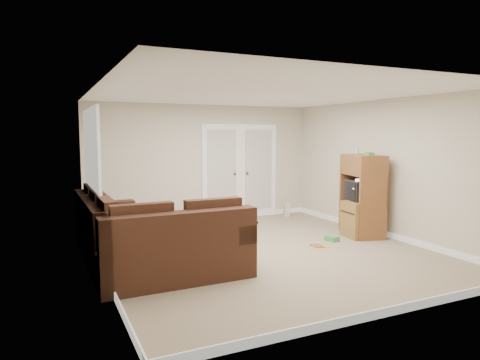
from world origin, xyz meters
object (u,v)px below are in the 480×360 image
coffee_table (210,234)px  side_cabinet (360,216)px  tv_armoire (362,195)px  sectional_sofa (139,241)px

coffee_table → side_cabinet: size_ratio=1.05×
coffee_table → tv_armoire: bearing=9.1°
coffee_table → tv_armoire: 2.96m
side_cabinet → sectional_sofa: bearing=-172.6°
sectional_sofa → tv_armoire: (4.15, 0.16, 0.39)m
coffee_table → side_cabinet: side_cabinet is taller
tv_armoire → side_cabinet: size_ratio=1.50×
sectional_sofa → side_cabinet: side_cabinet is taller
sectional_sofa → coffee_table: bearing=20.9°
tv_armoire → coffee_table: bearing=-171.3°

